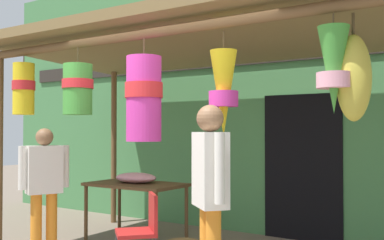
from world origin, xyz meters
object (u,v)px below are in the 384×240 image
Objects in this scene: passerby_at_right at (210,187)px; flower_heap_on_table at (136,178)px; customer_foreground at (44,182)px; display_table at (136,189)px; folding_chair at (143,226)px.

flower_heap_on_table is at bearing 144.26° from passerby_at_right.
flower_heap_on_table is 0.41× the size of customer_foreground.
passerby_at_right reaches higher than flower_heap_on_table.
flower_heap_on_table is at bearing 73.84° from customer_foreground.
display_table is 2.59m from passerby_at_right.
folding_chair reaches higher than display_table.
customer_foreground is 0.89× the size of passerby_at_right.
passerby_at_right is (2.11, -1.52, 0.17)m from flower_heap_on_table.
display_table is 1.30m from customer_foreground.
customer_foreground reaches higher than flower_heap_on_table.
display_table is 1.56× the size of folding_chair.
passerby_at_right reaches higher than display_table.
customer_foreground is (-1.43, -0.11, 0.39)m from folding_chair.
passerby_at_right is (2.47, -0.26, 0.13)m from customer_foreground.
display_table is at bearing 133.25° from folding_chair.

